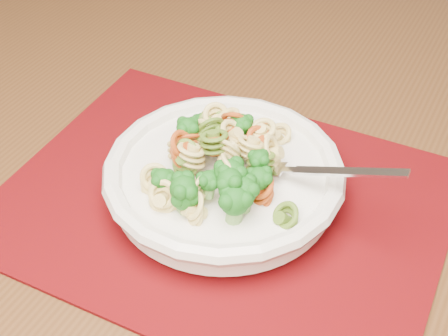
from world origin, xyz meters
The scene contains 5 objects.
dining_table centered at (-0.27, 0.77, 0.65)m, with size 1.63×1.21×0.74m.
placemat centered at (-0.32, 0.63, 0.74)m, with size 0.44×0.34×0.00m, color #520603.
pasta_bowl centered at (-0.32, 0.64, 0.77)m, with size 0.24×0.24×0.05m.
pasta_broccoli_heap centered at (-0.32, 0.64, 0.79)m, with size 0.21×0.21×0.06m, color #D4C169, non-canonical shape.
fork centered at (-0.28, 0.66, 0.79)m, with size 0.19×0.02×0.01m, color silver, non-canonical shape.
Camera 1 is at (-0.03, 0.27, 1.20)m, focal length 50.00 mm.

